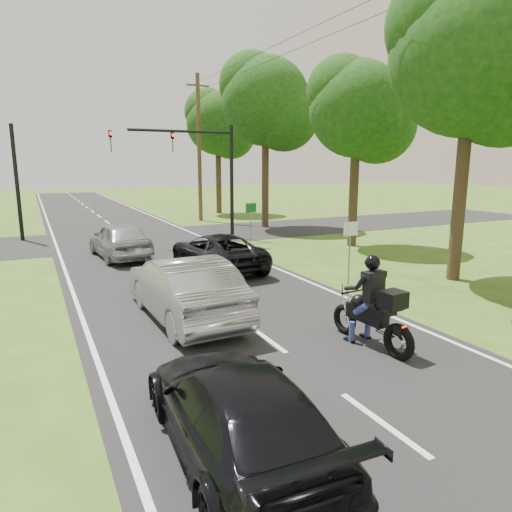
# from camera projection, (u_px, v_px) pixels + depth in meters

# --- Properties ---
(ground) EXTENTS (140.00, 140.00, 0.00)m
(ground) POSITION_uv_depth(u_px,v_px,m) (265.00, 338.00, 10.66)
(ground) COLOR #395317
(ground) RESTS_ON ground
(road) EXTENTS (8.00, 100.00, 0.01)m
(road) POSITION_uv_depth(u_px,v_px,m) (157.00, 259.00, 19.45)
(road) COLOR black
(road) RESTS_ON ground
(cross_road) EXTENTS (60.00, 7.00, 0.01)m
(cross_road) POSITION_uv_depth(u_px,v_px,m) (130.00, 239.00, 24.72)
(cross_road) COLOR black
(cross_road) RESTS_ON ground
(motorcycle_rider) EXTENTS (0.70, 2.43, 2.09)m
(motorcycle_rider) POSITION_uv_depth(u_px,v_px,m) (374.00, 311.00, 10.00)
(motorcycle_rider) COLOR black
(motorcycle_rider) RESTS_ON ground
(dark_suv) EXTENTS (2.52, 5.11, 1.40)m
(dark_suv) POSITION_uv_depth(u_px,v_px,m) (217.00, 252.00, 17.38)
(dark_suv) COLOR black
(dark_suv) RESTS_ON road
(silver_sedan) EXTENTS (1.91, 5.09, 1.66)m
(silver_sedan) POSITION_uv_depth(u_px,v_px,m) (184.00, 288.00, 11.81)
(silver_sedan) COLOR #A3A3A8
(silver_sedan) RESTS_ON road
(silver_suv) EXTENTS (2.24, 4.74, 1.57)m
(silver_suv) POSITION_uv_depth(u_px,v_px,m) (119.00, 240.00, 19.56)
(silver_suv) COLOR #A5A7AD
(silver_suv) RESTS_ON road
(dark_car_behind) EXTENTS (2.07, 4.61, 1.31)m
(dark_car_behind) POSITION_uv_depth(u_px,v_px,m) (237.00, 411.00, 6.26)
(dark_car_behind) COLOR black
(dark_car_behind) RESTS_ON road
(traffic_signal) EXTENTS (6.38, 0.44, 6.00)m
(traffic_signal) POSITION_uv_depth(u_px,v_px,m) (198.00, 161.00, 23.59)
(traffic_signal) COLOR black
(traffic_signal) RESTS_ON ground
(signal_pole_far) EXTENTS (0.20, 0.20, 6.00)m
(signal_pole_far) POSITION_uv_depth(u_px,v_px,m) (17.00, 183.00, 23.63)
(signal_pole_far) COLOR black
(signal_pole_far) RESTS_ON ground
(utility_pole_far) EXTENTS (1.60, 0.28, 10.00)m
(utility_pole_far) POSITION_uv_depth(u_px,v_px,m) (199.00, 148.00, 31.67)
(utility_pole_far) COLOR brown
(utility_pole_far) RESTS_ON ground
(sign_white) EXTENTS (0.55, 0.07, 2.12)m
(sign_white) POSITION_uv_depth(u_px,v_px,m) (350.00, 238.00, 15.00)
(sign_white) COLOR slate
(sign_white) RESTS_ON ground
(sign_green) EXTENTS (0.55, 0.07, 2.12)m
(sign_green) POSITION_uv_depth(u_px,v_px,m) (251.00, 214.00, 22.12)
(sign_green) COLOR slate
(sign_green) RESTS_ON ground
(tree_row_b) EXTENTS (5.60, 5.43, 10.06)m
(tree_row_b) POSITION_uv_depth(u_px,v_px,m) (484.00, 64.00, 14.60)
(tree_row_b) COLOR #332316
(tree_row_b) RESTS_ON ground
(tree_row_c) EXTENTS (4.80, 4.65, 8.76)m
(tree_row_c) POSITION_uv_depth(u_px,v_px,m) (364.00, 115.00, 21.38)
(tree_row_c) COLOR #332316
(tree_row_c) RESTS_ON ground
(tree_row_d) EXTENTS (5.76, 5.58, 10.45)m
(tree_row_d) POSITION_uv_depth(u_px,v_px,m) (272.00, 106.00, 27.86)
(tree_row_d) COLOR #332316
(tree_row_d) RESTS_ON ground
(tree_row_e) EXTENTS (5.28, 5.12, 9.61)m
(tree_row_e) POSITION_uv_depth(u_px,v_px,m) (222.00, 127.00, 36.07)
(tree_row_e) COLOR #332316
(tree_row_e) RESTS_ON ground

